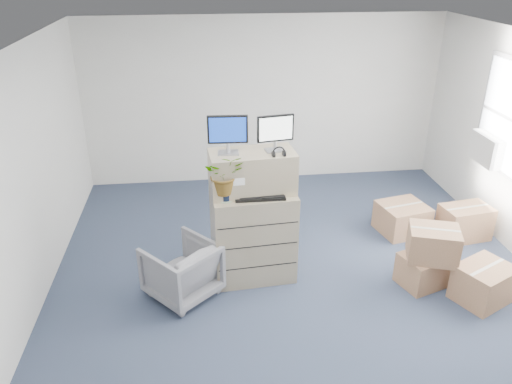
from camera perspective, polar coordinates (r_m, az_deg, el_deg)
The scene contains 17 objects.
ground at distance 6.03m, azimuth 5.31°, elevation -11.77°, with size 7.00×7.00×0.00m, color #232C3F.
wall_back at distance 8.56m, azimuth 0.92°, elevation 10.37°, with size 6.00×0.02×2.80m, color beige.
ac_unit at distance 7.66m, azimuth 25.04°, elevation 4.48°, with size 0.24×0.60×0.40m, color beige.
filing_cabinet_lower at distance 6.07m, azimuth -0.31°, elevation -4.94°, with size 0.97×0.60×1.14m, color #9A8B6A.
filing_cabinet_upper at distance 5.75m, azimuth -0.44°, elevation 2.32°, with size 0.97×0.49×0.49m, color #9A8B6A.
monitor_left at distance 5.54m, azimuth -3.25°, elevation 6.81°, with size 0.45×0.18×0.44m.
monitor_right at distance 5.62m, azimuth 2.24°, elevation 6.97°, with size 0.42×0.20×0.42m.
headphones at distance 5.53m, azimuth 2.62°, elevation 4.51°, with size 0.15×0.15×0.02m, color black.
keyboard at distance 5.69m, azimuth 0.44°, elevation -0.48°, with size 0.57×0.24×0.03m, color black.
mouse at distance 5.74m, azimuth 2.65°, elevation -0.22°, with size 0.10×0.06×0.03m, color silver.
water_bottle at distance 5.79m, azimuth -0.11°, elevation 1.53°, with size 0.09×0.09×0.30m, color gray.
phone_dock at distance 5.79m, azimuth -0.42°, elevation 0.40°, with size 0.07×0.06×0.14m.
external_drive at distance 5.96m, azimuth 3.12°, elevation 0.93°, with size 0.19×0.14×0.06m, color black.
tissue_box at distance 5.91m, azimuth 3.10°, elevation 1.53°, with size 0.26×0.13×0.10m, color #4389E5.
potted_plant at distance 5.54m, azimuth -3.59°, elevation 1.54°, with size 0.44×0.49×0.46m.
office_chair at distance 5.90m, azimuth -8.50°, elevation -8.55°, with size 0.72×0.67×0.74m, color slate.
cardboard_boxes at distance 6.90m, azimuth 20.32°, elevation -5.47°, with size 1.72×2.34×0.79m.
Camera 1 is at (-1.10, -4.67, 3.66)m, focal length 35.00 mm.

